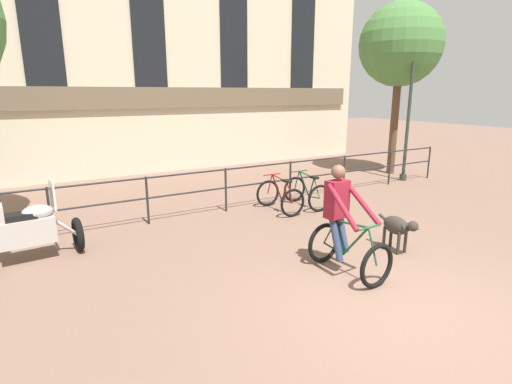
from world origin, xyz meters
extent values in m
plane|color=#7A5B4C|center=(0.00, 0.00, 0.00)|extent=(60.00, 60.00, 0.00)
cylinder|color=#232326|center=(-3.75, 5.20, 0.53)|extent=(0.05, 0.05, 1.05)
cylinder|color=#232326|center=(-1.88, 5.20, 0.53)|extent=(0.05, 0.05, 1.05)
cylinder|color=#232326|center=(0.00, 5.20, 0.53)|extent=(0.05, 0.05, 1.05)
cylinder|color=#232326|center=(1.88, 5.20, 0.53)|extent=(0.05, 0.05, 1.05)
cylinder|color=#232326|center=(3.75, 5.20, 0.53)|extent=(0.05, 0.05, 1.05)
cylinder|color=#232326|center=(5.62, 5.20, 0.53)|extent=(0.05, 0.05, 1.05)
cylinder|color=#232326|center=(7.50, 5.20, 0.53)|extent=(0.05, 0.05, 1.05)
cylinder|color=#232326|center=(0.00, 5.20, 1.02)|extent=(15.00, 0.04, 0.04)
cylinder|color=#232326|center=(0.00, 5.20, 0.58)|extent=(15.00, 0.04, 0.04)
cube|color=beige|center=(0.00, 11.00, 4.56)|extent=(18.00, 0.60, 9.13)
cube|color=brown|center=(0.00, 10.64, 2.60)|extent=(17.10, 0.12, 0.70)
cube|color=black|center=(-3.15, 10.67, 5.02)|extent=(1.10, 0.06, 5.11)
cube|color=black|center=(0.00, 10.67, 5.02)|extent=(1.10, 0.06, 5.11)
cube|color=black|center=(3.15, 10.67, 5.02)|extent=(1.10, 0.06, 5.11)
cube|color=black|center=(6.30, 10.67, 5.02)|extent=(1.10, 0.06, 5.11)
torus|color=black|center=(0.14, 0.61, 0.34)|extent=(0.68, 0.11, 0.68)
torus|color=black|center=(0.08, 1.71, 0.34)|extent=(0.68, 0.11, 0.68)
cylinder|color=#194C2D|center=(0.12, 1.04, 0.58)|extent=(0.06, 0.49, 0.60)
cylinder|color=#194C2D|center=(0.10, 1.37, 0.54)|extent=(0.05, 0.23, 0.52)
cylinder|color=#194C2D|center=(0.11, 1.14, 0.83)|extent=(0.07, 0.66, 0.10)
cylinder|color=#194C2D|center=(0.09, 1.49, 0.31)|extent=(0.05, 0.44, 0.08)
cylinder|color=#194C2D|center=(0.09, 1.59, 0.57)|extent=(0.04, 0.27, 0.47)
cylinder|color=#194C2D|center=(0.14, 0.71, 0.60)|extent=(0.04, 0.23, 0.54)
cylinder|color=#194C2D|center=(0.13, 0.81, 0.87)|extent=(0.48, 0.06, 0.03)
cube|color=black|center=(0.09, 1.47, 0.82)|extent=(0.13, 0.25, 0.05)
cube|color=maroon|center=(0.09, 1.47, 1.15)|extent=(0.37, 0.24, 0.60)
sphere|color=brown|center=(0.09, 1.47, 1.59)|extent=(0.22, 0.22, 0.22)
cylinder|color=maroon|center=(-0.10, 1.13, 1.14)|extent=(0.11, 0.72, 0.60)
cylinder|color=maroon|center=(0.32, 1.15, 1.14)|extent=(0.18, 0.72, 0.60)
cylinder|color=navy|center=(0.03, 1.37, 0.52)|extent=(0.16, 0.32, 0.69)
cylinder|color=navy|center=(0.17, 1.38, 0.58)|extent=(0.12, 0.31, 0.58)
ellipsoid|color=#332D28|center=(1.50, 1.44, 0.48)|extent=(0.28, 0.52, 0.32)
cylinder|color=#332D28|center=(1.50, 1.24, 0.50)|extent=(0.18, 0.18, 0.18)
sphere|color=#332D28|center=(1.50, 1.09, 0.57)|extent=(0.18, 0.18, 0.18)
cone|color=#332D28|center=(1.49, 1.00, 0.55)|extent=(0.10, 0.11, 0.10)
cylinder|color=#332D28|center=(1.51, 1.75, 0.54)|extent=(0.06, 0.18, 0.12)
cylinder|color=#332D28|center=(1.41, 1.28, 0.21)|extent=(0.06, 0.06, 0.42)
cylinder|color=#332D28|center=(1.59, 1.28, 0.21)|extent=(0.06, 0.06, 0.42)
cylinder|color=#332D28|center=(1.41, 1.61, 0.21)|extent=(0.06, 0.06, 0.42)
cylinder|color=#332D28|center=(1.59, 1.61, 0.21)|extent=(0.06, 0.06, 0.42)
torus|color=black|center=(-3.38, 4.34, 0.31)|extent=(0.16, 0.63, 0.62)
cube|color=#B7B2AD|center=(-4.16, 4.30, 0.53)|extent=(0.88, 0.45, 0.44)
ellipsoid|color=#B7B2AD|center=(-3.97, 4.31, 0.83)|extent=(0.50, 0.35, 0.24)
cube|color=black|center=(-4.27, 4.29, 0.80)|extent=(0.58, 0.34, 0.10)
cylinder|color=#B2B2B7|center=(-3.58, 4.33, 0.49)|extent=(0.44, 0.09, 0.41)
cube|color=silver|center=(-3.71, 4.32, 1.10)|extent=(0.06, 0.44, 0.50)
torus|color=black|center=(1.10, 5.07, 0.33)|extent=(0.66, 0.06, 0.66)
torus|color=black|center=(1.11, 4.03, 0.33)|extent=(0.66, 0.06, 0.66)
cylinder|color=maroon|center=(1.11, 4.67, 0.56)|extent=(0.03, 0.47, 0.58)
cylinder|color=maroon|center=(1.11, 4.35, 0.53)|extent=(0.03, 0.22, 0.51)
cylinder|color=maroon|center=(1.11, 4.57, 0.81)|extent=(0.03, 0.63, 0.10)
cylinder|color=maroon|center=(1.11, 4.24, 0.31)|extent=(0.03, 0.42, 0.07)
cylinder|color=maroon|center=(1.11, 4.14, 0.55)|extent=(0.02, 0.25, 0.46)
cylinder|color=maroon|center=(1.10, 4.98, 0.59)|extent=(0.03, 0.21, 0.52)
cylinder|color=maroon|center=(1.10, 4.89, 0.84)|extent=(0.48, 0.03, 0.03)
cube|color=black|center=(1.11, 4.26, 0.80)|extent=(0.12, 0.24, 0.05)
torus|color=black|center=(1.93, 5.07, 0.33)|extent=(0.66, 0.08, 0.66)
torus|color=black|center=(1.89, 4.03, 0.33)|extent=(0.66, 0.08, 0.66)
cylinder|color=#194C2D|center=(1.92, 4.67, 0.56)|extent=(0.05, 0.47, 0.58)
cylinder|color=#194C2D|center=(1.91, 4.35, 0.53)|extent=(0.04, 0.22, 0.51)
cylinder|color=#194C2D|center=(1.91, 4.57, 0.81)|extent=(0.05, 0.63, 0.10)
cylinder|color=#194C2D|center=(1.90, 4.24, 0.31)|extent=(0.04, 0.42, 0.07)
cylinder|color=#194C2D|center=(1.90, 4.14, 0.55)|extent=(0.03, 0.25, 0.46)
cylinder|color=#194C2D|center=(1.93, 4.98, 0.59)|extent=(0.03, 0.21, 0.52)
cylinder|color=#194C2D|center=(1.93, 4.89, 0.84)|extent=(0.48, 0.05, 0.03)
cube|color=black|center=(1.90, 4.26, 0.80)|extent=(0.13, 0.24, 0.05)
cylinder|color=#2D382D|center=(6.51, 5.39, 0.10)|extent=(0.22, 0.22, 0.20)
cylinder|color=#2D382D|center=(6.51, 5.39, 2.01)|extent=(0.10, 0.10, 4.02)
sphere|color=silver|center=(6.51, 5.39, 4.14)|extent=(0.28, 0.28, 0.28)
cylinder|color=brown|center=(7.08, 6.40, 1.78)|extent=(0.26, 0.26, 3.56)
sphere|color=#477A3D|center=(7.08, 6.40, 4.30)|extent=(2.70, 2.70, 2.70)
camera|label=1|loc=(-4.09, -3.07, 2.78)|focal=28.00mm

